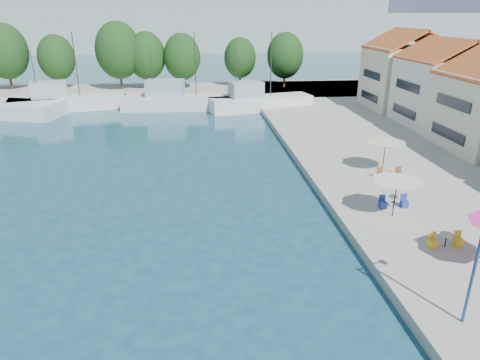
{
  "coord_description": "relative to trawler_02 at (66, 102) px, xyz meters",
  "views": [
    {
      "loc": [
        -2.31,
        -1.46,
        11.99
      ],
      "look_at": [
        0.54,
        26.0,
        1.18
      ],
      "focal_mm": 32.0,
      "sensor_mm": 36.0,
      "label": 1
    }
  ],
  "objects": [
    {
      "name": "trawler_03",
      "position": [
        15.07,
        -0.93,
        -0.0
      ],
      "size": [
        16.46,
        5.41,
        10.2
      ],
      "rotation": [
        0.0,
        0.0,
        -0.08
      ],
      "color": "silver",
      "rests_on": "ground"
    },
    {
      "name": "building_05",
      "position": [
        43.32,
        -14.71,
        4.19
      ],
      "size": [
        8.4,
        8.8,
        9.7
      ],
      "color": "white",
      "rests_on": "quay_right"
    },
    {
      "name": "building_06",
      "position": [
        43.32,
        -5.71,
        4.43
      ],
      "size": [
        9.0,
        8.8,
        10.2
      ],
      "color": "beige",
      "rests_on": "quay_right"
    },
    {
      "name": "tree_07",
      "position": [
        24.53,
        14.36,
        4.02
      ],
      "size": [
        5.25,
        5.25,
        7.78
      ],
      "color": "#3F2B19",
      "rests_on": "quay_far"
    },
    {
      "name": "hill_west",
      "position": [
        -10.68,
        103.29,
        6.93
      ],
      "size": [
        180.0,
        40.0,
        16.0
      ],
      "primitive_type": "cube",
      "color": "#96A49A",
      "rests_on": "ground"
    },
    {
      "name": "cafe_table_02",
      "position": [
        29.07,
        -34.97,
        -0.18
      ],
      "size": [
        1.82,
        0.7,
        0.76
      ],
      "color": "black",
      "rests_on": "quay_right"
    },
    {
      "name": "trawler_04",
      "position": [
        25.14,
        -2.8,
        0.0
      ],
      "size": [
        14.0,
        6.42,
        10.2
      ],
      "rotation": [
        0.0,
        0.0,
        0.22
      ],
      "color": "silver",
      "rests_on": "ground"
    },
    {
      "name": "tree_05",
      "position": [
        9.53,
        12.9,
        4.61
      ],
      "size": [
        5.95,
        5.95,
        8.81
      ],
      "color": "#3F2B19",
      "rests_on": "quay_far"
    },
    {
      "name": "quay_far",
      "position": [
        11.32,
        10.29,
        -0.77
      ],
      "size": [
        90.0,
        16.0,
        0.6
      ],
      "primitive_type": "cube",
      "color": "#ADA99C",
      "rests_on": "ground"
    },
    {
      "name": "tree_06",
      "position": [
        15.1,
        12.15,
        4.47
      ],
      "size": [
        5.79,
        5.79,
        8.57
      ],
      "color": "#3F2B19",
      "rests_on": "quay_far"
    },
    {
      "name": "tree_08",
      "position": [
        31.63,
        12.22,
        4.52
      ],
      "size": [
        5.84,
        5.84,
        8.64
      ],
      "color": "#3F2B19",
      "rests_on": "quay_far"
    },
    {
      "name": "tree_04",
      "position": [
        5.3,
        12.51,
        5.5
      ],
      "size": [
        6.98,
        6.98,
        10.34
      ],
      "color": "#3F2B19",
      "rests_on": "quay_far"
    },
    {
      "name": "hill_east",
      "position": [
        59.32,
        123.29,
        4.93
      ],
      "size": [
        140.0,
        40.0,
        12.0
      ],
      "primitive_type": "cube",
      "color": "#96A49A",
      "rests_on": "ground"
    },
    {
      "name": "tree_02",
      "position": [
        -12.18,
        14.24,
        5.36
      ],
      "size": [
        6.82,
        6.82,
        10.09
      ],
      "color": "#3F2B19",
      "rests_on": "quay_far"
    },
    {
      "name": "tree_03",
      "position": [
        -4.59,
        14.11,
        4.36
      ],
      "size": [
        5.66,
        5.66,
        8.37
      ],
      "color": "#3F2B19",
      "rests_on": "quay_far"
    },
    {
      "name": "cafe_table_01",
      "position": [
        29.65,
        -39.9,
        -0.18
      ],
      "size": [
        1.82,
        0.7,
        0.76
      ],
      "color": "black",
      "rests_on": "quay_right"
    },
    {
      "name": "umbrella_white",
      "position": [
        28.54,
        -36.05,
        1.54
      ],
      "size": [
        2.99,
        2.99,
        2.26
      ],
      "color": "black",
      "rests_on": "quay_right"
    },
    {
      "name": "umbrella_cream",
      "position": [
        31.19,
        -28.37,
        1.57
      ],
      "size": [
        3.05,
        3.05,
        2.29
      ],
      "color": "black",
      "rests_on": "quay_right"
    },
    {
      "name": "trawler_02",
      "position": [
        0.0,
        0.0,
        0.0
      ],
      "size": [
        15.01,
        7.48,
        10.2
      ],
      "rotation": [
        0.0,
        0.0,
        0.27
      ],
      "color": "silver",
      "rests_on": "ground"
    },
    {
      "name": "cafe_table_03",
      "position": [
        31.01,
        -30.03,
        -0.18
      ],
      "size": [
        1.82,
        0.7,
        0.76
      ],
      "color": "black",
      "rests_on": "quay_right"
    }
  ]
}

